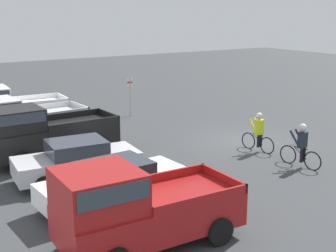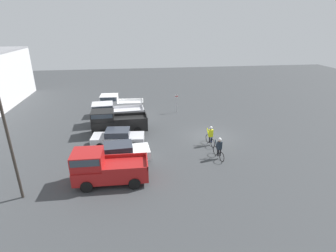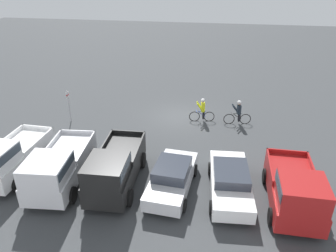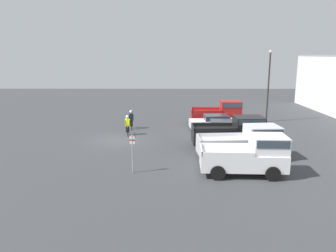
{
  "view_description": "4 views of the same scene",
  "coord_description": "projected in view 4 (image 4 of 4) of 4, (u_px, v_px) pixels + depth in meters",
  "views": [
    {
      "loc": [
        -16.09,
        14.34,
        6.04
      ],
      "look_at": [
        0.21,
        3.96,
        1.2
      ],
      "focal_mm": 50.0,
      "sensor_mm": 36.0,
      "label": 1
    },
    {
      "loc": [
        -21.74,
        6.99,
        10.03
      ],
      "look_at": [
        0.21,
        3.96,
        1.2
      ],
      "focal_mm": 28.0,
      "sensor_mm": 36.0,
      "label": 2
    },
    {
      "loc": [
        -2.57,
        21.41,
        10.2
      ],
      "look_at": [
        0.21,
        3.96,
        1.2
      ],
      "focal_mm": 35.0,
      "sensor_mm": 36.0,
      "label": 3
    },
    {
      "loc": [
        25.58,
        4.06,
        6.78
      ],
      "look_at": [
        0.21,
        3.96,
        1.2
      ],
      "focal_mm": 35.0,
      "sensor_mm": 36.0,
      "label": 4
    }
  ],
  "objects": [
    {
      "name": "pickup_truck_0",
      "position": [
        221.0,
        112.0,
        32.32
      ],
      "size": [
        2.35,
        4.87,
        2.29
      ],
      "color": "maroon",
      "rests_on": "ground_plane"
    },
    {
      "name": "pickup_truck_3",
      "position": [
        251.0,
        155.0,
        18.64
      ],
      "size": [
        2.35,
        4.88,
        2.31
      ],
      "color": "white",
      "rests_on": "ground_plane"
    },
    {
      "name": "cyclist_1",
      "position": [
        131.0,
        119.0,
        30.27
      ],
      "size": [
        1.88,
        0.52,
        1.77
      ],
      "color": "black",
      "rests_on": "ground_plane"
    },
    {
      "name": "pickup_truck_2",
      "position": [
        246.0,
        142.0,
        21.43
      ],
      "size": [
        2.57,
        5.43,
        2.22
      ],
      "color": "silver",
      "rests_on": "ground_plane"
    },
    {
      "name": "sedan_1",
      "position": [
        222.0,
        129.0,
        26.96
      ],
      "size": [
        2.26,
        4.6,
        1.46
      ],
      "color": "silver",
      "rests_on": "ground_plane"
    },
    {
      "name": "cyclist_0",
      "position": [
        127.0,
        125.0,
        27.89
      ],
      "size": [
        1.77,
        0.51,
        1.74
      ],
      "color": "black",
      "rests_on": "ground_plane"
    },
    {
      "name": "ground_plane",
      "position": [
        119.0,
        140.0,
        26.45
      ],
      "size": [
        80.0,
        80.0,
        0.0
      ],
      "primitive_type": "plane",
      "color": "#383A3D"
    },
    {
      "name": "fire_lane_sign",
      "position": [
        132.0,
        150.0,
        18.85
      ],
      "size": [
        0.06,
        0.3,
        2.29
      ],
      "color": "#9E9EA3",
      "rests_on": "ground_plane"
    },
    {
      "name": "pickup_truck_1",
      "position": [
        233.0,
        132.0,
        24.14
      ],
      "size": [
        2.3,
        5.24,
        2.31
      ],
      "color": "black",
      "rests_on": "ground_plane"
    },
    {
      "name": "lamppost",
      "position": [
        269.0,
        81.0,
        32.66
      ],
      "size": [
        0.36,
        0.36,
        7.18
      ],
      "color": "#2D2823",
      "rests_on": "ground_plane"
    },
    {
      "name": "sedan_0",
      "position": [
        216.0,
        122.0,
        29.69
      ],
      "size": [
        2.23,
        4.89,
        1.41
      ],
      "color": "white",
      "rests_on": "ground_plane"
    }
  ]
}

